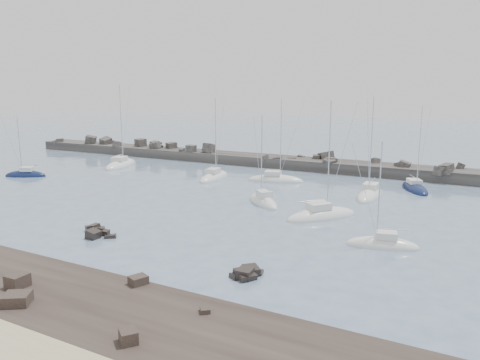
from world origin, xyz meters
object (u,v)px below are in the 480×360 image
at_px(sailboat_4, 276,181).
at_px(sailboat_7, 321,216).
at_px(sailboat_1, 121,165).
at_px(sailboat_5, 263,202).
at_px(sailboat_3, 214,178).
at_px(sailboat_9, 382,245).
at_px(sailboat_2, 26,176).
at_px(sailboat_6, 370,195).
at_px(sailboat_8, 415,189).

xyz_separation_m(sailboat_4, sailboat_7, (13.13, -16.72, 0.01)).
xyz_separation_m(sailboat_1, sailboat_4, (31.52, 0.33, -0.01)).
distance_m(sailboat_1, sailboat_5, 38.46).
height_order(sailboat_3, sailboat_7, sailboat_7).
bearing_deg(sailboat_5, sailboat_1, 159.41).
relative_size(sailboat_3, sailboat_5, 1.15).
bearing_deg(sailboat_9, sailboat_5, 150.02).
xyz_separation_m(sailboat_1, sailboat_9, (52.78, -23.20, -0.01)).
height_order(sailboat_2, sailboat_5, sailboat_5).
distance_m(sailboat_1, sailboat_2, 16.84).
xyz_separation_m(sailboat_5, sailboat_6, (10.93, 10.36, -0.01)).
xyz_separation_m(sailboat_6, sailboat_9, (5.84, -20.04, -0.01)).
distance_m(sailboat_3, sailboat_8, 30.43).
bearing_deg(sailboat_9, sailboat_8, 92.42).
height_order(sailboat_2, sailboat_7, sailboat_7).
height_order(sailboat_1, sailboat_6, sailboat_1).
relative_size(sailboat_1, sailboat_3, 1.17).
xyz_separation_m(sailboat_6, sailboat_7, (-2.29, -13.22, 0.00)).
relative_size(sailboat_1, sailboat_6, 1.13).
height_order(sailboat_2, sailboat_4, sailboat_4).
xyz_separation_m(sailboat_2, sailboat_7, (51.17, -0.86, 0.00)).
relative_size(sailboat_2, sailboat_9, 1.04).
distance_m(sailboat_1, sailboat_3, 21.99).
xyz_separation_m(sailboat_3, sailboat_5, (14.14, -11.20, 0.01)).
height_order(sailboat_4, sailboat_7, sailboat_7).
height_order(sailboat_3, sailboat_4, same).
xyz_separation_m(sailboat_2, sailboat_9, (59.30, -7.68, -0.01)).
height_order(sailboat_7, sailboat_8, sailboat_7).
bearing_deg(sailboat_1, sailboat_3, -6.07).
bearing_deg(sailboat_3, sailboat_6, -1.92).
distance_m(sailboat_6, sailboat_7, 13.42).
height_order(sailboat_6, sailboat_7, sailboat_6).
relative_size(sailboat_3, sailboat_6, 0.97).
bearing_deg(sailboat_7, sailboat_4, 128.16).
relative_size(sailboat_2, sailboat_7, 0.78).
xyz_separation_m(sailboat_8, sailboat_9, (1.15, -27.22, 0.01)).
xyz_separation_m(sailboat_1, sailboat_8, (51.63, 4.02, -0.02)).
distance_m(sailboat_2, sailboat_7, 51.18).
bearing_deg(sailboat_7, sailboat_2, 179.04).
height_order(sailboat_3, sailboat_6, sailboat_6).
bearing_deg(sailboat_5, sailboat_4, 107.94).
distance_m(sailboat_2, sailboat_8, 61.35).
relative_size(sailboat_4, sailboat_8, 1.07).
relative_size(sailboat_2, sailboat_4, 0.80).
bearing_deg(sailboat_4, sailboat_3, -164.61).
xyz_separation_m(sailboat_1, sailboat_5, (36.00, -13.53, 0.01)).
bearing_deg(sailboat_2, sailboat_4, 22.63).
height_order(sailboat_5, sailboat_8, sailboat_8).
relative_size(sailboat_5, sailboat_9, 1.14).
relative_size(sailboat_3, sailboat_4, 1.00).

